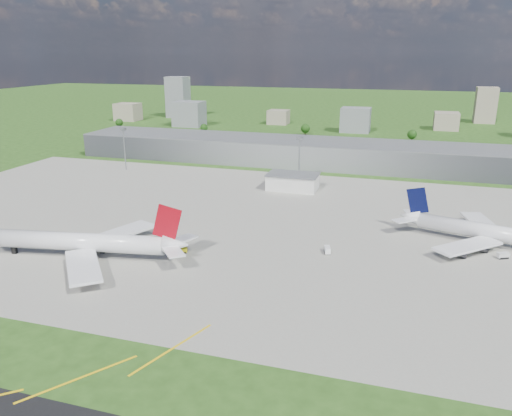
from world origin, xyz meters
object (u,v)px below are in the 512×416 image
(airliner_red_twin, at_px, (86,243))
(van_white_far, at_px, (503,256))
(van_white_near, at_px, (327,250))
(airliner_blue_quad, at_px, (500,234))
(tug_yellow, at_px, (182,251))

(airliner_red_twin, relative_size, van_white_far, 17.05)
(airliner_red_twin, xyz_separation_m, van_white_near, (81.77, 29.25, -4.49))
(airliner_red_twin, distance_m, airliner_blue_quad, 152.79)
(airliner_red_twin, xyz_separation_m, tug_yellow, (30.72, 13.95, -4.73))
(van_white_near, bearing_deg, tug_yellow, 91.06)
(airliner_blue_quad, bearing_deg, van_white_far, -75.44)
(tug_yellow, distance_m, van_white_far, 115.55)
(airliner_red_twin, height_order, tug_yellow, airliner_red_twin)
(tug_yellow, bearing_deg, airliner_blue_quad, 0.24)
(airliner_red_twin, bearing_deg, van_white_far, -172.65)
(tug_yellow, xyz_separation_m, van_white_near, (51.04, 15.31, 0.24))
(van_white_near, height_order, van_white_far, van_white_near)
(tug_yellow, height_order, van_white_near, van_white_near)
(airliner_blue_quad, height_order, tug_yellow, airliner_blue_quad)
(van_white_far, bearing_deg, airliner_red_twin, 170.74)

